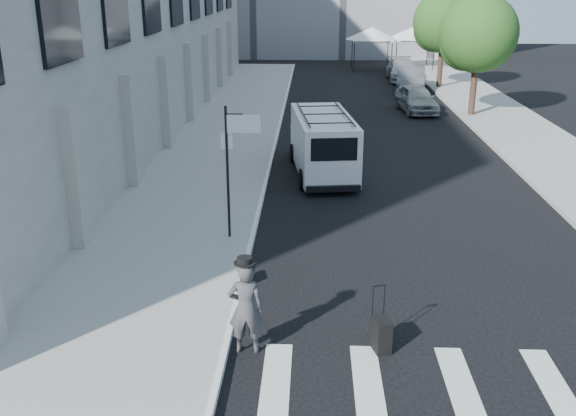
# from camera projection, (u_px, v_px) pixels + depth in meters

# --- Properties ---
(ground) EXTENTS (120.00, 120.00, 0.00)m
(ground) POSITION_uv_depth(u_px,v_px,m) (329.00, 299.00, 14.07)
(ground) COLOR black
(ground) RESTS_ON ground
(sidewalk_left) EXTENTS (4.50, 48.00, 0.15)m
(sidewalk_left) POSITION_uv_depth(u_px,v_px,m) (229.00, 131.00, 29.25)
(sidewalk_left) COLOR gray
(sidewalk_left) RESTS_ON ground
(sidewalk_right) EXTENTS (4.00, 56.00, 0.15)m
(sidewalk_right) POSITION_uv_depth(u_px,v_px,m) (498.00, 116.00, 32.52)
(sidewalk_right) COLOR gray
(sidewalk_right) RESTS_ON ground
(sign_pole) EXTENTS (1.03, 0.07, 3.50)m
(sign_pole) POSITION_uv_depth(u_px,v_px,m) (236.00, 145.00, 16.27)
(sign_pole) COLOR black
(sign_pole) RESTS_ON sidewalk_left
(tree_near) EXTENTS (3.80, 3.83, 6.03)m
(tree_near) POSITION_uv_depth(u_px,v_px,m) (475.00, 36.00, 31.41)
(tree_near) COLOR black
(tree_near) RESTS_ON ground
(tree_far) EXTENTS (3.80, 3.83, 6.03)m
(tree_far) POSITION_uv_depth(u_px,v_px,m) (441.00, 24.00, 39.87)
(tree_far) COLOR black
(tree_far) RESTS_ON ground
(tent_left) EXTENTS (4.00, 4.00, 3.20)m
(tent_left) POSITION_uv_depth(u_px,v_px,m) (372.00, 34.00, 48.75)
(tent_left) COLOR black
(tent_left) RESTS_ON ground
(tent_right) EXTENTS (4.00, 4.00, 3.20)m
(tent_right) POSITION_uv_depth(u_px,v_px,m) (413.00, 33.00, 49.10)
(tent_right) COLOR black
(tent_right) RESTS_ON ground
(businessman) EXTENTS (0.68, 0.46, 1.81)m
(businessman) POSITION_uv_depth(u_px,v_px,m) (246.00, 308.00, 11.81)
(businessman) COLOR #3A3A3C
(businessman) RESTS_ON ground
(briefcase) EXTENTS (0.21, 0.46, 0.34)m
(briefcase) POSITION_uv_depth(u_px,v_px,m) (247.00, 275.00, 14.81)
(briefcase) COLOR black
(briefcase) RESTS_ON ground
(suitcase) EXTENTS (0.40, 0.52, 1.27)m
(suitcase) POSITION_uv_depth(u_px,v_px,m) (381.00, 334.00, 12.04)
(suitcase) COLOR black
(suitcase) RESTS_ON ground
(cargo_van) EXTENTS (2.51, 5.82, 2.14)m
(cargo_van) POSITION_uv_depth(u_px,v_px,m) (322.00, 143.00, 22.83)
(cargo_van) COLOR silver
(cargo_van) RESTS_ON ground
(parked_car_a) EXTENTS (2.12, 4.24, 1.39)m
(parked_car_a) POSITION_uv_depth(u_px,v_px,m) (416.00, 99.00, 33.65)
(parked_car_a) COLOR gray
(parked_car_a) RESTS_ON ground
(parked_car_b) EXTENTS (2.30, 4.94, 1.57)m
(parked_car_b) POSITION_uv_depth(u_px,v_px,m) (411.00, 79.00, 39.79)
(parked_car_b) COLOR #57595F
(parked_car_b) RESTS_ON ground
(parked_car_c) EXTENTS (2.08, 4.98, 1.44)m
(parked_car_c) POSITION_uv_depth(u_px,v_px,m) (403.00, 70.00, 44.19)
(parked_car_c) COLOR #A3A4AB
(parked_car_c) RESTS_ON ground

